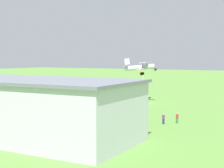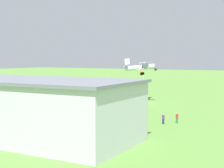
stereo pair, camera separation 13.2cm
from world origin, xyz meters
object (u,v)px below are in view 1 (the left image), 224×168
at_px(biplane, 141,67).
at_px(car_orange, 1,108).
at_px(person_near_hangar_door, 177,118).
at_px(person_crossing_taxiway, 21,108).
at_px(windsock, 141,74).
at_px(person_by_parked_cars, 163,119).
at_px(person_walking_on_apron, 111,112).
at_px(person_at_fence_line, 31,107).
at_px(hangar, 15,107).

xyz_separation_m(biplane, car_orange, (14.95, 26.19, -6.76)).
xyz_separation_m(person_near_hangar_door, person_crossing_taxiway, (27.66, 3.34, 0.03)).
bearing_deg(windsock, person_by_parked_cars, 119.38).
height_order(car_orange, person_crossing_taxiway, car_orange).
xyz_separation_m(person_near_hangar_door, windsock, (21.27, -33.44, 4.76)).
bearing_deg(person_near_hangar_door, person_walking_on_apron, -0.47).
xyz_separation_m(biplane, person_by_parked_cars, (-13.68, 22.08, -6.87)).
relative_size(person_crossing_taxiway, windsock, 0.26).
xyz_separation_m(car_orange, person_near_hangar_door, (-30.15, -5.76, -0.10)).
height_order(person_by_parked_cars, windsock, windsock).
xyz_separation_m(biplane, person_crossing_taxiway, (12.46, 23.77, -6.82)).
xyz_separation_m(person_at_fence_line, person_crossing_taxiway, (0.99, 1.32, -0.02)).
xyz_separation_m(car_orange, person_walking_on_apron, (-18.77, -5.85, -0.04)).
bearing_deg(car_orange, person_walking_on_apron, -162.68).
relative_size(hangar, person_crossing_taxiway, 19.55).
bearing_deg(person_by_parked_cars, person_at_fence_line, 0.84).
bearing_deg(person_near_hangar_door, biplane, -53.35).
xyz_separation_m(car_orange, person_by_parked_cars, (-28.63, -4.11, -0.11)).
height_order(person_by_parked_cars, person_near_hangar_door, person_near_hangar_door).
bearing_deg(person_at_fence_line, person_crossing_taxiway, 53.26).
bearing_deg(car_orange, biplane, -119.72).
relative_size(biplane, car_orange, 2.19).
relative_size(biplane, windsock, 1.48).
distance_m(car_orange, person_at_fence_line, 5.11).
bearing_deg(car_orange, person_crossing_taxiway, -135.82).
distance_m(hangar, person_crossing_taxiway, 19.52).
height_order(biplane, windsock, biplane).
bearing_deg(person_crossing_taxiway, hangar, 131.49).
bearing_deg(person_by_parked_cars, person_near_hangar_door, -132.57).
bearing_deg(person_walking_on_apron, person_at_fence_line, 7.86).
height_order(person_by_parked_cars, person_walking_on_apron, person_walking_on_apron).
height_order(biplane, person_walking_on_apron, biplane).
xyz_separation_m(person_by_parked_cars, windsock, (19.75, -35.09, 4.77)).
bearing_deg(person_crossing_taxiway, car_orange, 44.18).
bearing_deg(biplane, windsock, -64.99).
distance_m(person_by_parked_cars, person_walking_on_apron, 10.01).
xyz_separation_m(biplane, windsock, (6.07, -13.01, -2.10)).
distance_m(person_by_parked_cars, windsock, 40.55).
xyz_separation_m(biplane, person_near_hangar_door, (-15.20, 20.43, -6.86)).
xyz_separation_m(person_near_hangar_door, person_at_fence_line, (26.67, 2.02, 0.06)).
relative_size(car_orange, person_by_parked_cars, 2.79).
height_order(biplane, person_near_hangar_door, biplane).
bearing_deg(person_walking_on_apron, car_orange, 17.32).
height_order(car_orange, person_near_hangar_door, car_orange).
relative_size(person_by_parked_cars, person_crossing_taxiway, 0.95).
xyz_separation_m(hangar, person_by_parked_cars, (-13.34, -16.17, -2.83)).
bearing_deg(windsock, person_walking_on_apron, 106.53).
bearing_deg(hangar, person_at_fence_line, -53.21).
bearing_deg(hangar, person_crossing_taxiway, -48.51).
relative_size(person_by_parked_cars, person_at_fence_line, 0.92).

